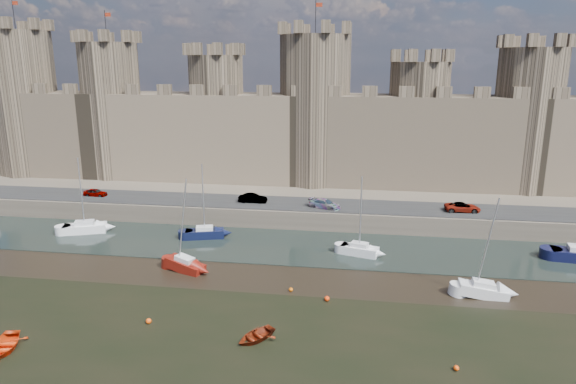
% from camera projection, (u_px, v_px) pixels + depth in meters
% --- Properties ---
extents(ground, '(160.00, 160.00, 0.00)m').
position_uv_depth(ground, '(224.00, 356.00, 38.95)').
color(ground, black).
rests_on(ground, ground).
extents(water_channel, '(160.00, 12.00, 0.08)m').
position_uv_depth(water_channel, '(277.00, 246.00, 61.91)').
color(water_channel, black).
rests_on(water_channel, ground).
extents(quay, '(160.00, 60.00, 2.50)m').
position_uv_depth(quay, '(309.00, 173.00, 96.07)').
color(quay, '#4C443A').
rests_on(quay, ground).
extents(road, '(160.00, 7.00, 0.10)m').
position_uv_depth(road, '(289.00, 203.00, 70.86)').
color(road, black).
rests_on(road, quay).
extents(castle, '(108.50, 11.00, 29.00)m').
position_uv_depth(castle, '(298.00, 125.00, 82.06)').
color(castle, '#42382B').
rests_on(castle, quay).
extents(car_0, '(3.46, 1.55, 1.16)m').
position_uv_depth(car_0, '(95.00, 193.00, 74.54)').
color(car_0, gray).
rests_on(car_0, quay).
extents(car_1, '(3.97, 1.44, 1.30)m').
position_uv_depth(car_1, '(253.00, 198.00, 71.17)').
color(car_1, gray).
rests_on(car_1, quay).
extents(car_2, '(4.69, 3.14, 1.26)m').
position_uv_depth(car_2, '(325.00, 204.00, 68.52)').
color(car_2, gray).
rests_on(car_2, quay).
extents(car_3, '(4.65, 2.34, 1.26)m').
position_uv_depth(car_3, '(462.00, 207.00, 66.93)').
color(car_3, gray).
rests_on(car_3, quay).
extents(sailboat_0, '(5.66, 3.77, 9.87)m').
position_uv_depth(sailboat_0, '(85.00, 227.00, 66.39)').
color(sailboat_0, white).
rests_on(sailboat_0, ground).
extents(sailboat_1, '(5.06, 3.06, 9.49)m').
position_uv_depth(sailboat_1, '(205.00, 232.00, 64.43)').
color(sailboat_1, black).
rests_on(sailboat_1, ground).
extents(sailboat_2, '(4.57, 2.77, 9.23)m').
position_uv_depth(sailboat_2, '(359.00, 249.00, 58.82)').
color(sailboat_2, white).
rests_on(sailboat_2, ground).
extents(sailboat_4, '(4.65, 3.06, 10.13)m').
position_uv_depth(sailboat_4, '(185.00, 264.00, 54.51)').
color(sailboat_4, maroon).
rests_on(sailboat_4, ground).
extents(sailboat_5, '(4.56, 1.81, 9.80)m').
position_uv_depth(sailboat_5, '(483.00, 289.00, 48.63)').
color(sailboat_5, silver).
rests_on(sailboat_5, ground).
extents(dinghy_0, '(3.82, 4.51, 0.80)m').
position_uv_depth(dinghy_0, '(5.00, 345.00, 39.70)').
color(dinghy_0, red).
rests_on(dinghy_0, ground).
extents(dinghy_4, '(3.98, 4.04, 0.69)m').
position_uv_depth(dinghy_4, '(256.00, 337.00, 41.07)').
color(dinghy_4, maroon).
rests_on(dinghy_4, ground).
extents(buoy_0, '(0.49, 0.49, 0.49)m').
position_uv_depth(buoy_0, '(149.00, 321.00, 43.68)').
color(buoy_0, '#FF4E0B').
rests_on(buoy_0, ground).
extents(buoy_1, '(0.49, 0.49, 0.49)m').
position_uv_depth(buoy_1, '(327.00, 299.00, 47.77)').
color(buoy_1, '#FD380B').
rests_on(buoy_1, ground).
extents(buoy_3, '(0.42, 0.42, 0.42)m').
position_uv_depth(buoy_3, '(291.00, 290.00, 49.74)').
color(buoy_3, '#DE5C09').
rests_on(buoy_3, ground).
extents(buoy_5, '(0.42, 0.42, 0.42)m').
position_uv_depth(buoy_5, '(456.00, 368.00, 37.11)').
color(buoy_5, '#F9490B').
rests_on(buoy_5, ground).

